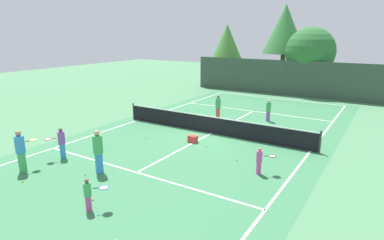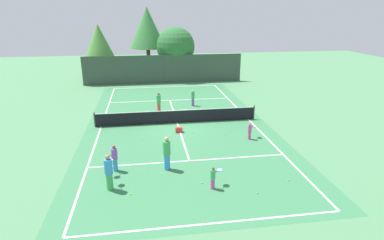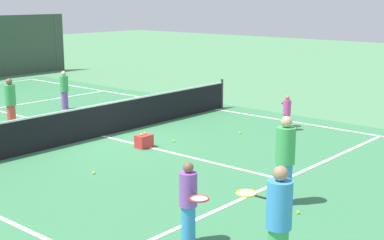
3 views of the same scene
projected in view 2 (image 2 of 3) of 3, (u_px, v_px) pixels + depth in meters
name	position (u px, v px, depth m)	size (l,w,h in m)	color
ground_plane	(177.00, 123.00, 23.72)	(80.00, 80.00, 0.00)	#4C8456
court_surface	(177.00, 123.00, 23.72)	(13.00, 25.00, 0.01)	#387A4C
tennis_net	(177.00, 116.00, 23.55)	(11.90, 0.10, 1.10)	#333833
perimeter_fence	(164.00, 69.00, 36.29)	(18.00, 0.12, 3.20)	#384C3D
tree_0	(176.00, 47.00, 37.64)	(4.51, 4.51, 6.16)	brown
tree_1	(147.00, 28.00, 38.67)	(4.38, 4.38, 8.41)	brown
tree_2	(99.00, 43.00, 36.71)	(3.73, 3.73, 6.51)	brown
player_0	(159.00, 102.00, 26.13)	(0.34, 0.34, 1.61)	#E54C3F
player_1	(193.00, 98.00, 27.78)	(0.31, 0.31, 1.44)	purple
player_2	(114.00, 158.00, 16.40)	(0.66, 0.86, 1.44)	#388CD8
player_3	(250.00, 131.00, 20.57)	(0.78, 0.64, 1.13)	#D14799
player_4	(213.00, 177.00, 14.82)	(0.74, 0.69, 1.12)	#D14799
player_5	(167.00, 153.00, 16.50)	(0.39, 0.39, 1.83)	#388CD8
player_6	(109.00, 172.00, 14.62)	(0.38, 0.95, 1.77)	#3FA559
ball_crate	(179.00, 130.00, 21.88)	(0.46, 0.32, 0.43)	red
tennis_ball_0	(193.00, 132.00, 21.85)	(0.07, 0.07, 0.07)	#CCE533
tennis_ball_1	(202.00, 183.00, 15.40)	(0.07, 0.07, 0.07)	#CCE533
tennis_ball_2	(288.00, 180.00, 15.67)	(0.07, 0.07, 0.07)	#CCE533
tennis_ball_3	(141.00, 96.00, 31.16)	(0.07, 0.07, 0.07)	#CCE533
tennis_ball_4	(162.00, 174.00, 16.27)	(0.07, 0.07, 0.07)	#CCE533
tennis_ball_5	(257.00, 193.00, 14.57)	(0.07, 0.07, 0.07)	#CCE533
tennis_ball_6	(226.00, 135.00, 21.32)	(0.07, 0.07, 0.07)	#CCE533
tennis_ball_7	(131.00, 194.00, 14.47)	(0.07, 0.07, 0.07)	#CCE533
tennis_ball_8	(142.00, 138.00, 20.79)	(0.07, 0.07, 0.07)	#CCE533
tennis_ball_9	(143.00, 103.00, 28.72)	(0.07, 0.07, 0.07)	#CCE533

